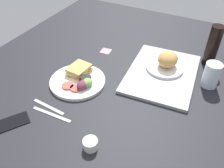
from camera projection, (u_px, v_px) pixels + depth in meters
ground_plane at (108, 88)px, 116.00cm from camera, size 190.00×150.00×3.00cm
serving_tray at (162, 73)px, 121.52cm from camera, size 47.46×36.44×1.60cm
bread_plate_near at (167, 62)px, 121.49cm from camera, size 19.35×19.35×9.21cm
plate_with_salad at (79, 79)px, 116.30cm from camera, size 27.16×27.16×5.40cm
drinking_glass at (211, 75)px, 111.64cm from camera, size 7.60×7.60×12.48cm
soda_bottle at (213, 46)px, 122.67cm from camera, size 6.40×6.40×22.10cm
espresso_cup at (90, 144)px, 86.95cm from camera, size 5.60×5.60×4.00cm
fork at (49, 107)px, 104.06cm from camera, size 2.67×17.06×0.50cm
knife at (52, 114)px, 100.63cm from camera, size 1.98×19.03×0.50cm
cell_phone at (11, 123)px, 96.91cm from camera, size 15.96×14.03×0.80cm
sticky_note at (106, 51)px, 139.28cm from camera, size 6.11×6.11×0.12cm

